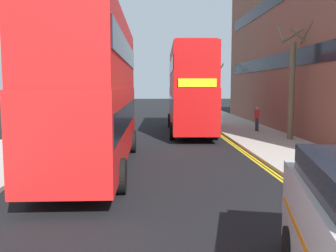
{
  "coord_description": "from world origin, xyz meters",
  "views": [
    {
      "loc": [
        -0.03,
        -1.1,
        3.12
      ],
      "look_at": [
        0.5,
        11.0,
        1.8
      ],
      "focal_mm": 39.22,
      "sensor_mm": 36.0,
      "label": 1
    }
  ],
  "objects": [
    {
      "name": "sidewalk_right",
      "position": [
        6.5,
        16.0,
        0.07
      ],
      "size": [
        4.0,
        80.0,
        0.14
      ],
      "primitive_type": "cube",
      "color": "#ADA89E",
      "rests_on": "ground"
    },
    {
      "name": "pedestrian_far",
      "position": [
        6.97,
        22.95,
        0.99
      ],
      "size": [
        0.34,
        0.22,
        1.62
      ],
      "color": "#2D2D38",
      "rests_on": "sidewalk_right"
    },
    {
      "name": "double_decker_bus_oncoming",
      "position": [
        2.49,
        23.3,
        3.03
      ],
      "size": [
        3.03,
        10.87,
        5.64
      ],
      "color": "#B20F0F",
      "rests_on": "ground"
    },
    {
      "name": "street_tree_near",
      "position": [
        7.76,
        19.1,
        3.23
      ],
      "size": [
        1.64,
        1.53,
        6.46
      ],
      "color": "#6B6047",
      "rests_on": "sidewalk_right"
    },
    {
      "name": "kerb_line_outer",
      "position": [
        4.4,
        14.0,
        0.0
      ],
      "size": [
        0.1,
        56.0,
        0.01
      ],
      "primitive_type": "cube",
      "color": "yellow",
      "rests_on": "ground"
    },
    {
      "name": "street_tree_mid",
      "position": [
        6.93,
        39.81,
        2.59
      ],
      "size": [
        2.08,
        1.65,
        5.48
      ],
      "color": "#6B6047",
      "rests_on": "sidewalk_right"
    },
    {
      "name": "double_decker_bus_away",
      "position": [
        -2.2,
        12.72,
        3.03
      ],
      "size": [
        2.81,
        10.81,
        5.64
      ],
      "color": "red",
      "rests_on": "ground"
    },
    {
      "name": "sidewalk_left",
      "position": [
        -6.5,
        16.0,
        0.07
      ],
      "size": [
        4.0,
        80.0,
        0.14
      ],
      "primitive_type": "cube",
      "color": "#ADA89E",
      "rests_on": "ground"
    },
    {
      "name": "kerb_line_inner",
      "position": [
        4.24,
        14.0,
        0.0
      ],
      "size": [
        0.1,
        56.0,
        0.01
      ],
      "primitive_type": "cube",
      "color": "yellow",
      "rests_on": "ground"
    }
  ]
}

